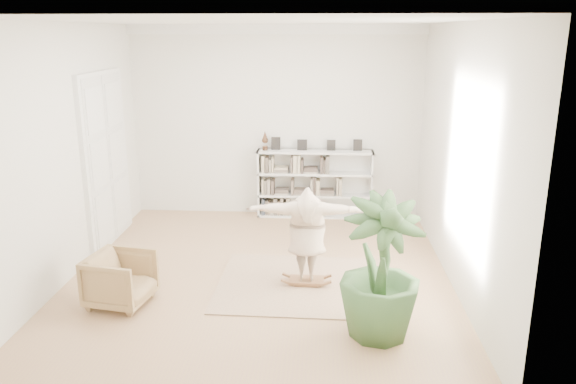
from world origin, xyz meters
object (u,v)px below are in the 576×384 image
at_px(armchair, 121,279).
at_px(person, 307,232).
at_px(bookshelf, 314,184).
at_px(rocker_board, 306,280).
at_px(houseplant, 381,268).

bearing_deg(armchair, person, -62.92).
distance_m(bookshelf, rocker_board, 3.16).
bearing_deg(rocker_board, houseplant, -54.87).
height_order(armchair, rocker_board, armchair).
bearing_deg(person, bookshelf, -89.83).
xyz_separation_m(bookshelf, houseplant, (0.82, -4.43, 0.21)).
xyz_separation_m(person, houseplant, (0.88, -1.31, 0.05)).
bearing_deg(rocker_board, armchair, -161.97).
relative_size(armchair, person, 0.46).
bearing_deg(rocker_board, bookshelf, 90.17).
bearing_deg(armchair, houseplant, -89.77).
height_order(rocker_board, houseplant, houseplant).
height_order(armchair, person, person).
height_order(bookshelf, person, bookshelf).
distance_m(bookshelf, person, 3.12).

